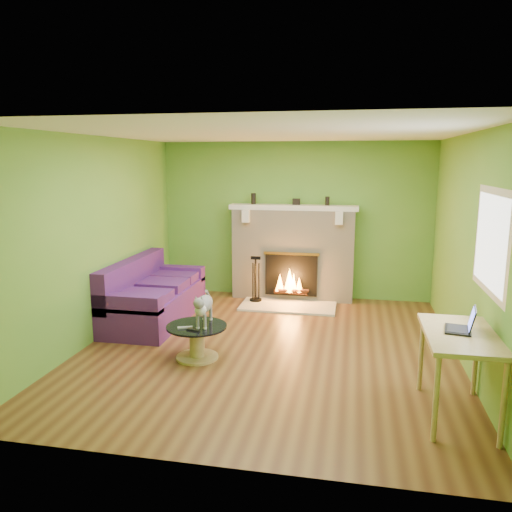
% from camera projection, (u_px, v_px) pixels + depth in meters
% --- Properties ---
extents(floor, '(5.00, 5.00, 0.00)m').
position_uv_depth(floor, '(269.00, 348.00, 6.20)').
color(floor, '#562F18').
rests_on(floor, ground).
extents(ceiling, '(5.00, 5.00, 0.00)m').
position_uv_depth(ceiling, '(270.00, 133.00, 5.71)').
color(ceiling, white).
rests_on(ceiling, wall_back).
extents(wall_back, '(5.00, 0.00, 5.00)m').
position_uv_depth(wall_back, '(295.00, 221.00, 8.37)').
color(wall_back, '#579631').
rests_on(wall_back, floor).
extents(wall_front, '(5.00, 0.00, 5.00)m').
position_uv_depth(wall_front, '(210.00, 302.00, 3.55)').
color(wall_front, '#579631').
rests_on(wall_front, floor).
extents(wall_left, '(0.00, 5.00, 5.00)m').
position_uv_depth(wall_left, '(97.00, 239.00, 6.39)').
color(wall_left, '#579631').
rests_on(wall_left, floor).
extents(wall_right, '(0.00, 5.00, 5.00)m').
position_uv_depth(wall_right, '(469.00, 251.00, 5.53)').
color(wall_right, '#579631').
rests_on(wall_right, floor).
extents(window_frame, '(0.00, 1.20, 1.20)m').
position_uv_depth(window_frame, '(491.00, 242.00, 4.62)').
color(window_frame, silver).
rests_on(window_frame, wall_right).
extents(window_pane, '(0.00, 1.06, 1.06)m').
position_uv_depth(window_pane, '(490.00, 242.00, 4.62)').
color(window_pane, white).
rests_on(window_pane, wall_right).
extents(fireplace, '(2.10, 0.46, 1.58)m').
position_uv_depth(fireplace, '(293.00, 253.00, 8.29)').
color(fireplace, beige).
rests_on(fireplace, floor).
extents(hearth, '(1.50, 0.75, 0.03)m').
position_uv_depth(hearth, '(288.00, 306.00, 7.93)').
color(hearth, beige).
rests_on(hearth, floor).
extents(mantel, '(2.10, 0.28, 0.08)m').
position_uv_depth(mantel, '(293.00, 207.00, 8.13)').
color(mantel, silver).
rests_on(mantel, fireplace).
extents(sofa, '(0.90, 1.99, 0.89)m').
position_uv_depth(sofa, '(152.00, 297.00, 7.23)').
color(sofa, '#501A66').
rests_on(sofa, floor).
extents(coffee_table, '(0.71, 0.71, 0.40)m').
position_uv_depth(coffee_table, '(197.00, 339.00, 5.84)').
color(coffee_table, tan).
rests_on(coffee_table, floor).
extents(desk, '(0.62, 1.07, 0.79)m').
position_uv_depth(desk, '(460.00, 343.00, 4.42)').
color(desk, tan).
rests_on(desk, floor).
extents(cat, '(0.29, 0.67, 0.41)m').
position_uv_depth(cat, '(204.00, 308.00, 5.80)').
color(cat, slate).
rests_on(cat, coffee_table).
extents(remote_silver, '(0.17, 0.11, 0.02)m').
position_uv_depth(remote_silver, '(185.00, 328.00, 5.71)').
color(remote_silver, '#99999B').
rests_on(remote_silver, coffee_table).
extents(remote_black, '(0.17, 0.08, 0.02)m').
position_uv_depth(remote_black, '(193.00, 330.00, 5.63)').
color(remote_black, black).
rests_on(remote_black, coffee_table).
extents(laptop, '(0.30, 0.33, 0.22)m').
position_uv_depth(laptop, '(459.00, 319.00, 4.44)').
color(laptop, black).
rests_on(laptop, desk).
extents(fire_tools, '(0.20, 0.20, 0.74)m').
position_uv_depth(fire_tools, '(256.00, 279.00, 8.11)').
color(fire_tools, black).
rests_on(fire_tools, hearth).
extents(mantel_vase_left, '(0.08, 0.08, 0.18)m').
position_uv_depth(mantel_vase_left, '(253.00, 199.00, 8.26)').
color(mantel_vase_left, black).
rests_on(mantel_vase_left, mantel).
extents(mantel_vase_right, '(0.07, 0.07, 0.14)m').
position_uv_depth(mantel_vase_right, '(327.00, 201.00, 8.03)').
color(mantel_vase_right, black).
rests_on(mantel_vase_right, mantel).
extents(mantel_box, '(0.12, 0.08, 0.10)m').
position_uv_depth(mantel_box, '(296.00, 202.00, 8.13)').
color(mantel_box, black).
rests_on(mantel_box, mantel).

